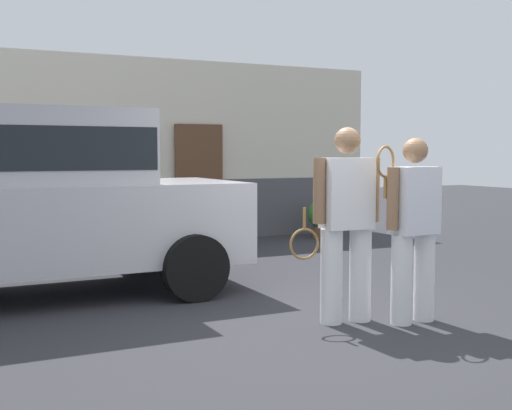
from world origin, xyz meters
TOP-DOWN VIEW (x-y plane):
  - ground_plane at (0.00, 0.00)m, footprint 40.00×40.00m
  - house_frontage at (0.01, 6.46)m, footprint 9.08×0.40m
  - parked_suv at (-2.44, 2.62)m, footprint 4.62×2.20m
  - tennis_player_man at (0.20, 0.24)m, footprint 0.92×0.33m
  - tennis_player_woman at (0.76, -0.04)m, footprint 0.78×0.30m
  - potted_plant_by_porch at (3.20, 5.61)m, footprint 0.54×0.54m

SIDE VIEW (x-z plane):
  - ground_plane at x=0.00m, z-range 0.00..0.00m
  - potted_plant_by_porch at x=3.20m, z-range 0.04..0.75m
  - tennis_player_woman at x=0.76m, z-range 0.04..1.76m
  - tennis_player_man at x=0.20m, z-range 0.03..1.85m
  - parked_suv at x=-2.44m, z-range 0.12..2.17m
  - house_frontage at x=0.01m, z-range -0.10..3.15m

